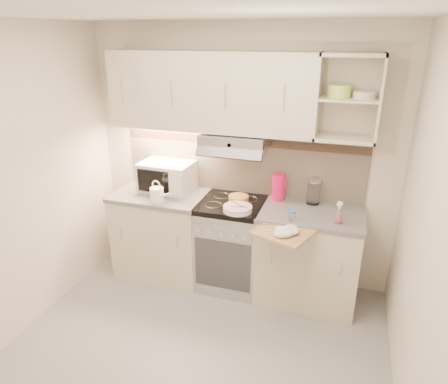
# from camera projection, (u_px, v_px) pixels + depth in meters

# --- Properties ---
(ground) EXTENTS (3.00, 3.00, 0.00)m
(ground) POSITION_uv_depth(u_px,v_px,m) (191.00, 359.00, 3.14)
(ground) COLOR gray
(ground) RESTS_ON ground
(room_shell) EXTENTS (3.04, 2.84, 2.52)m
(room_shell) POSITION_uv_depth(u_px,v_px,m) (204.00, 147.00, 2.86)
(room_shell) COLOR beige
(room_shell) RESTS_ON ground
(base_cabinet_left) EXTENTS (0.90, 0.60, 0.86)m
(base_cabinet_left) POSITION_uv_depth(u_px,v_px,m) (163.00, 235.00, 4.17)
(base_cabinet_left) COLOR beige
(base_cabinet_left) RESTS_ON ground
(worktop_left) EXTENTS (0.92, 0.62, 0.04)m
(worktop_left) POSITION_uv_depth(u_px,v_px,m) (160.00, 195.00, 4.00)
(worktop_left) COLOR slate
(worktop_left) RESTS_ON base_cabinet_left
(base_cabinet_right) EXTENTS (0.90, 0.60, 0.86)m
(base_cabinet_right) POSITION_uv_depth(u_px,v_px,m) (308.00, 258.00, 3.74)
(base_cabinet_right) COLOR beige
(base_cabinet_right) RESTS_ON ground
(worktop_right) EXTENTS (0.92, 0.62, 0.04)m
(worktop_right) POSITION_uv_depth(u_px,v_px,m) (312.00, 214.00, 3.57)
(worktop_right) COLOR slate
(worktop_right) RESTS_ON base_cabinet_right
(electric_range) EXTENTS (0.60, 0.60, 0.90)m
(electric_range) POSITION_uv_depth(u_px,v_px,m) (232.00, 244.00, 3.95)
(electric_range) COLOR #B7B7BC
(electric_range) RESTS_ON ground
(microwave) EXTENTS (0.53, 0.41, 0.29)m
(microwave) POSITION_uv_depth(u_px,v_px,m) (167.00, 176.00, 4.03)
(microwave) COLOR silver
(microwave) RESTS_ON worktop_left
(watering_can) EXTENTS (0.25, 0.14, 0.21)m
(watering_can) POSITION_uv_depth(u_px,v_px,m) (158.00, 194.00, 3.76)
(watering_can) COLOR white
(watering_can) RESTS_ON worktop_left
(plate_stack) EXTENTS (0.26, 0.26, 0.06)m
(plate_stack) POSITION_uv_depth(u_px,v_px,m) (238.00, 209.00, 3.58)
(plate_stack) COLOR silver
(plate_stack) RESTS_ON electric_range
(bread_loaf) EXTENTS (0.19, 0.19, 0.05)m
(bread_loaf) POSITION_uv_depth(u_px,v_px,m) (239.00, 198.00, 3.81)
(bread_loaf) COLOR olive
(bread_loaf) RESTS_ON electric_range
(pink_pitcher) EXTENTS (0.14, 0.13, 0.26)m
(pink_pitcher) POSITION_uv_depth(u_px,v_px,m) (278.00, 187.00, 3.80)
(pink_pitcher) COLOR #E30F52
(pink_pitcher) RESTS_ON worktop_right
(glass_jar) EXTENTS (0.13, 0.13, 0.24)m
(glass_jar) POSITION_uv_depth(u_px,v_px,m) (314.00, 192.00, 3.70)
(glass_jar) COLOR silver
(glass_jar) RESTS_ON worktop_right
(spice_jar) EXTENTS (0.06, 0.06, 0.09)m
(spice_jar) POSITION_uv_depth(u_px,v_px,m) (292.00, 215.00, 3.40)
(spice_jar) COLOR white
(spice_jar) RESTS_ON worktop_right
(spray_bottle) EXTENTS (0.08, 0.08, 0.21)m
(spray_bottle) POSITION_uv_depth(u_px,v_px,m) (339.00, 214.00, 3.34)
(spray_bottle) COLOR pink
(spray_bottle) RESTS_ON worktop_right
(cutting_board) EXTENTS (0.54, 0.51, 0.02)m
(cutting_board) POSITION_uv_depth(u_px,v_px,m) (284.00, 232.00, 3.27)
(cutting_board) COLOR tan
(cutting_board) RESTS_ON base_cabinet_right
(dish_towel) EXTENTS (0.28, 0.25, 0.07)m
(dish_towel) POSITION_uv_depth(u_px,v_px,m) (288.00, 230.00, 3.21)
(dish_towel) COLOR white
(dish_towel) RESTS_ON cutting_board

